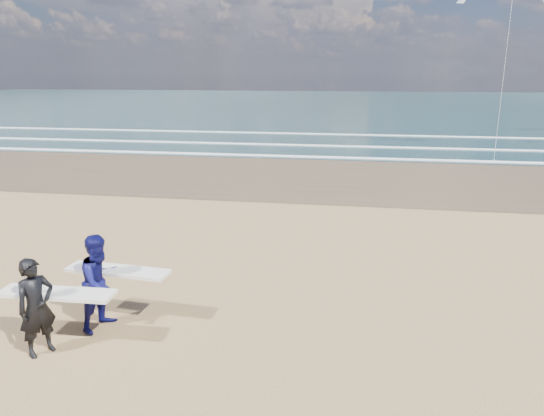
# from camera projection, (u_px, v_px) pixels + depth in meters

# --- Properties ---
(ocean) EXTENTS (220.00, 100.00, 0.02)m
(ocean) POSITION_uv_depth(u_px,v_px,m) (450.00, 105.00, 73.63)
(ocean) COLOR #1A383A
(ocean) RESTS_ON ground
(surfer_near) EXTENTS (2.22, 1.06, 1.88)m
(surfer_near) POSITION_uv_depth(u_px,v_px,m) (39.00, 305.00, 8.89)
(surfer_near) COLOR black
(surfer_near) RESTS_ON ground
(surfer_far) EXTENTS (2.23, 1.28, 1.99)m
(surfer_far) POSITION_uv_depth(u_px,v_px,m) (102.00, 281.00, 9.80)
(surfer_far) COLOR #0D0E4C
(surfer_far) RESTS_ON ground
(kite_1) EXTENTS (5.86, 4.74, 11.99)m
(kite_1) POSITION_uv_depth(u_px,v_px,m) (507.00, 44.00, 28.64)
(kite_1) COLOR slate
(kite_1) RESTS_ON ground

